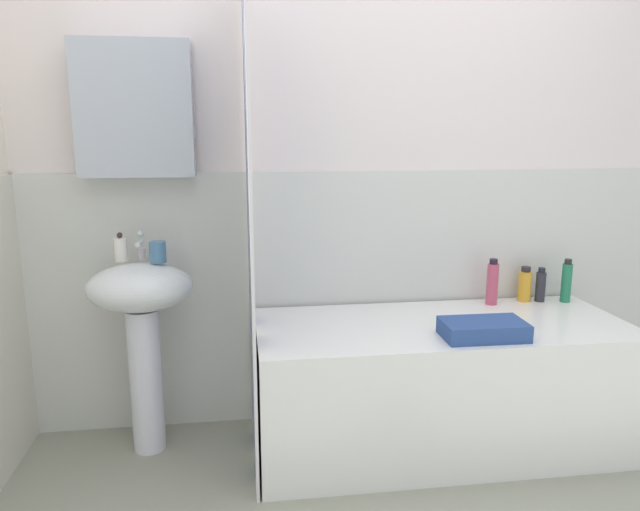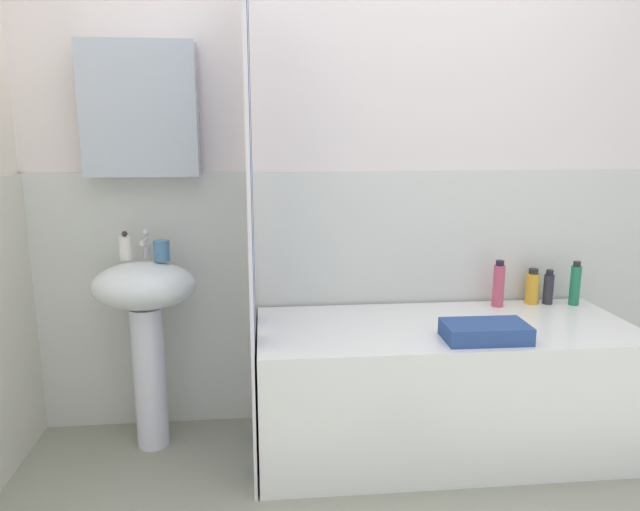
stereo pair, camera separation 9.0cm
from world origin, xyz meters
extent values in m
cube|color=white|center=(0.00, 1.27, 1.20)|extent=(3.60, 0.05, 2.40)
cube|color=silver|center=(0.00, 1.24, 0.60)|extent=(3.60, 0.02, 1.20)
cube|color=silver|center=(-1.00, 1.18, 1.47)|extent=(0.48, 0.12, 0.56)
cylinder|color=white|center=(-1.00, 1.03, 0.32)|extent=(0.14, 0.14, 0.64)
ellipsoid|color=white|center=(-1.00, 1.03, 0.74)|extent=(0.44, 0.34, 0.20)
cylinder|color=silver|center=(-1.00, 1.13, 0.86)|extent=(0.03, 0.03, 0.05)
cylinder|color=silver|center=(-1.00, 1.08, 0.92)|extent=(0.02, 0.10, 0.02)
sphere|color=silver|center=(-1.00, 1.13, 0.95)|extent=(0.03, 0.03, 0.03)
cylinder|color=white|center=(-1.08, 1.10, 0.89)|extent=(0.06, 0.06, 0.10)
sphere|color=#2E2328|center=(-1.08, 1.10, 0.95)|extent=(0.02, 0.02, 0.02)
cylinder|color=teal|center=(-0.92, 1.05, 0.88)|extent=(0.07, 0.07, 0.09)
cube|color=white|center=(0.28, 0.89, 0.28)|extent=(1.60, 0.65, 0.57)
cube|color=white|center=(-0.54, 0.63, 1.00)|extent=(0.01, 0.13, 2.00)
cube|color=navy|center=(-0.54, 0.76, 1.00)|extent=(0.01, 0.13, 2.00)
cube|color=white|center=(-0.54, 0.89, 1.00)|extent=(0.01, 0.13, 2.00)
cube|color=navy|center=(-0.54, 1.02, 1.00)|extent=(0.01, 0.13, 2.00)
cube|color=white|center=(-0.54, 1.15, 1.00)|extent=(0.01, 0.13, 2.00)
cylinder|color=#237A52|center=(0.98, 1.12, 0.66)|extent=(0.05, 0.05, 0.19)
cylinder|color=#282629|center=(0.98, 1.12, 0.77)|extent=(0.03, 0.03, 0.02)
cylinder|color=#2B2B34|center=(0.86, 1.15, 0.64)|extent=(0.05, 0.05, 0.14)
cylinder|color=#20222D|center=(0.86, 1.15, 0.72)|extent=(0.03, 0.03, 0.02)
cylinder|color=gold|center=(0.78, 1.16, 0.64)|extent=(0.06, 0.06, 0.15)
cylinder|color=#2A2629|center=(0.78, 1.16, 0.73)|extent=(0.04, 0.04, 0.02)
cylinder|color=#C74D68|center=(0.60, 1.13, 0.67)|extent=(0.05, 0.05, 0.20)
cylinder|color=#281D2C|center=(0.60, 1.13, 0.78)|extent=(0.04, 0.04, 0.02)
cube|color=#2D4B89|center=(0.37, 0.69, 0.60)|extent=(0.33, 0.19, 0.07)
camera|label=1|loc=(-0.58, -1.41, 1.37)|focal=32.68mm
camera|label=2|loc=(-0.49, -1.42, 1.37)|focal=32.68mm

